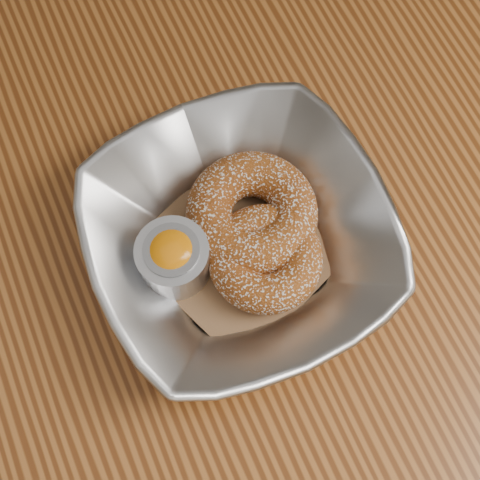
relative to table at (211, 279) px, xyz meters
name	(u,v)px	position (x,y,z in m)	size (l,w,h in m)	color
ground_plane	(225,378)	(0.00, 0.00, -0.65)	(4.00, 4.00, 0.00)	#565659
table	(211,279)	(0.00, 0.00, 0.00)	(1.20, 0.80, 0.75)	brown
serving_bowl	(240,240)	(0.02, -0.02, 0.13)	(0.25, 0.25, 0.06)	#B2B4B9
parchment	(240,248)	(0.02, -0.02, 0.11)	(0.14, 0.14, 0.00)	brown
donut_back	(252,213)	(0.04, 0.00, 0.13)	(0.11, 0.11, 0.04)	brown
donut_front	(265,258)	(0.04, -0.04, 0.13)	(0.10, 0.10, 0.03)	brown
ramekin	(173,258)	(-0.03, -0.01, 0.13)	(0.06, 0.06, 0.05)	#B2B4B9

